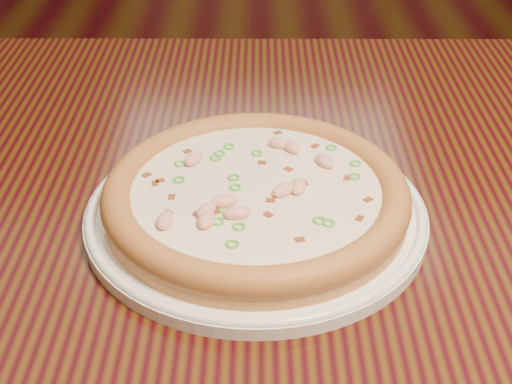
{
  "coord_description": "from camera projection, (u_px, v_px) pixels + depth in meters",
  "views": [
    {
      "loc": [
        -0.0,
        -1.51,
        1.14
      ],
      "look_at": [
        -0.01,
        -0.96,
        0.78
      ],
      "focal_mm": 50.0,
      "sensor_mm": 36.0,
      "label": 1
    }
  ],
  "objects": [
    {
      "name": "ground",
      "position": [
        260.0,
        235.0,
        1.89
      ],
      "size": [
        9.0,
        9.0,
        0.0
      ],
      "primitive_type": "plane",
      "color": "black"
    },
    {
      "name": "plate",
      "position": [
        256.0,
        211.0,
        0.66
      ],
      "size": [
        0.32,
        0.32,
        0.02
      ],
      "color": "white",
      "rests_on": "hero_table"
    },
    {
      "name": "pizza",
      "position": [
        256.0,
        195.0,
        0.65
      ],
      "size": [
        0.28,
        0.28,
        0.03
      ],
      "color": "tan",
      "rests_on": "plate"
    },
    {
      "name": "hero_table",
      "position": [
        368.0,
        266.0,
        0.76
      ],
      "size": [
        1.2,
        0.8,
        0.75
      ],
      "color": "black",
      "rests_on": "ground"
    }
  ]
}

